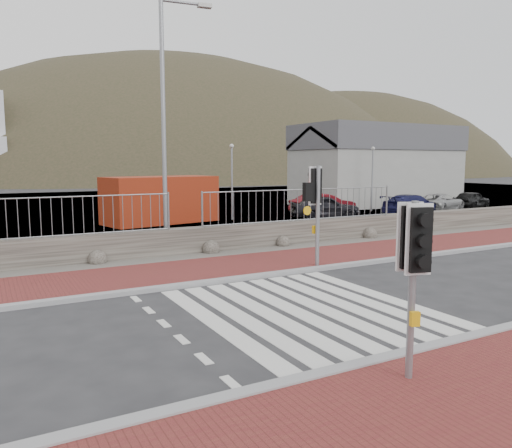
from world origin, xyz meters
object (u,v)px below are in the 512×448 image
car_d (440,203)px  streetlight (168,112)px  traffic_signal_far (317,194)px  shipping_container (161,200)px  car_a (325,207)px  car_b (323,204)px  traffic_signal_near (413,253)px  car_e (471,200)px  car_c (412,205)px

car_d → streetlight: bearing=87.6°
traffic_signal_far → shipping_container: (-0.48, 13.13, -1.00)m
streetlight → car_a: 13.04m
traffic_signal_far → car_b: traffic_signal_far is taller
traffic_signal_far → shipping_container: size_ratio=0.53×
traffic_signal_near → car_e: bearing=54.2°
traffic_signal_far → car_d: traffic_signal_far is taller
streetlight → car_c: streetlight is taller
traffic_signal_far → car_e: bearing=-153.1°
car_a → car_b: bearing=-13.0°
car_c → car_e: (7.02, 1.37, -0.03)m
car_b → car_e: bearing=-92.8°
traffic_signal_near → car_e: (24.17, 17.89, -1.28)m
traffic_signal_far → car_e: 23.50m
traffic_signal_near → car_e: traffic_signal_near is taller
traffic_signal_far → shipping_container: traffic_signal_far is taller
car_a → car_e: car_a is taller
traffic_signal_near → car_b: size_ratio=0.65×
traffic_signal_near → traffic_signal_far: size_ratio=0.86×
car_c → traffic_signal_far: bearing=114.6°
shipping_container → car_b: 9.59m
shipping_container → car_c: size_ratio=1.35×
car_a → car_b: car_a is taller
shipping_container → car_d: (17.33, -2.98, -0.62)m
traffic_signal_far → car_a: (8.10, 10.46, -1.54)m
streetlight → car_c: size_ratio=2.01×
streetlight → car_a: size_ratio=2.22×
car_a → car_d: size_ratio=0.93×
traffic_signal_near → shipping_container: bearing=99.4°
car_a → streetlight: bearing=137.2°
traffic_signal_far → car_d: (16.85, 10.14, -1.61)m
traffic_signal_far → car_c: size_ratio=0.71×
shipping_container → car_d: size_ratio=1.38×
traffic_signal_near → traffic_signal_far: 7.80m
car_b → traffic_signal_far: bearing=144.9°
car_b → car_c: size_ratio=0.93×
shipping_container → car_e: 21.38m
traffic_signal_near → car_a: 20.96m
traffic_signal_far → car_a: 13.32m
streetlight → car_e: (23.64, 6.11, -4.24)m
car_c → car_e: size_ratio=1.24×
car_d → car_e: bearing=-97.0°
shipping_container → car_a: shipping_container is taller
streetlight → car_d: bearing=22.4°
car_a → car_c: bearing=-79.9°
traffic_signal_far → car_c: bearing=-146.1°
streetlight → car_a: bearing=34.6°
traffic_signal_near → car_b: (12.41, 18.90, -1.22)m
traffic_signal_far → car_a: size_ratio=0.78×
traffic_signal_near → traffic_signal_far: traffic_signal_far is taller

